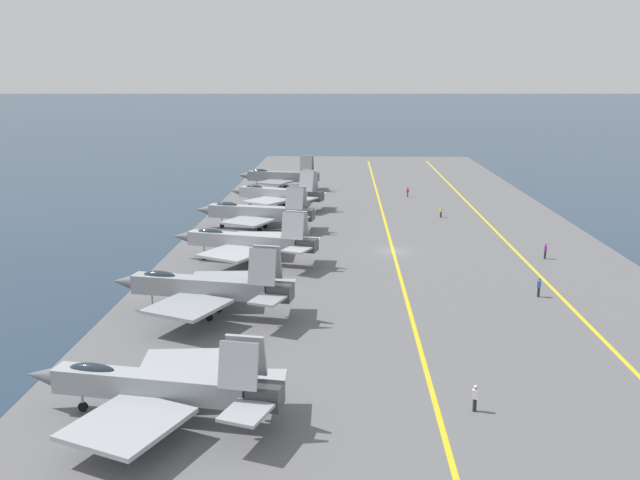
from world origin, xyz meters
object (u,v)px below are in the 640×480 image
parked_jet_nearest (157,387)px  crew_red_vest (408,191)px  parked_jet_sixth (280,176)px  crew_yellow_vest (441,211)px  crew_white_vest (475,397)px  parked_jet_second (205,287)px  crew_purple_vest (545,250)px  parked_jet_third (247,241)px  parked_jet_fourth (256,212)px  crew_blue_vest (539,287)px  parked_jet_fifth (277,194)px

parked_jet_nearest → crew_red_vest: (81.13, -22.32, -1.18)m
parked_jet_sixth → crew_yellow_vest: bearing=-133.6°
crew_white_vest → crew_yellow_vest: size_ratio=1.04×
parked_jet_second → crew_purple_vest: bearing=-59.5°
parked_jet_third → crew_purple_vest: bearing=-84.6°
crew_yellow_vest → parked_jet_fourth: bearing=109.9°
crew_white_vest → crew_blue_vest: bearing=-23.9°
crew_white_vest → crew_red_vest: size_ratio=1.03×
crew_yellow_vest → crew_purple_vest: 25.26m
parked_jet_fifth → crew_purple_vest: bearing=-131.8°
crew_red_vest → parked_jet_second: bearing=159.7°
parked_jet_second → parked_jet_fifth: parked_jet_second is taller
parked_jet_fourth → parked_jet_fifth: (16.28, -1.29, -0.12)m
parked_jet_sixth → crew_purple_vest: (-49.05, -35.32, -1.50)m
crew_white_vest → crew_blue_vest: (23.22, -10.31, 0.05)m
parked_jet_sixth → crew_white_vest: 88.89m
parked_jet_second → parked_jet_fourth: (34.84, 0.01, -0.19)m
parked_jet_nearest → parked_jet_sixth: (88.21, 0.91, 0.38)m
crew_red_vest → parked_jet_fifth: bearing=117.8°
parked_jet_fifth → crew_purple_vest: 45.61m
crew_red_vest → crew_white_vest: bearing=177.9°
parked_jet_nearest → crew_yellow_vest: (62.86, -25.67, -1.19)m
parked_jet_fifth → crew_yellow_vest: size_ratio=9.68×
parked_jet_third → parked_jet_fifth: 33.62m
parked_jet_fourth → crew_red_vest: parked_jet_fourth is taller
crew_purple_vest → crew_white_vest: bearing=158.2°
crew_white_vest → parked_jet_sixth: bearing=13.2°
parked_jet_nearest → parked_jet_third: size_ratio=0.96×
parked_jet_sixth → parked_jet_nearest: bearing=-179.4°
parked_jet_third → crew_yellow_vest: (26.92, -25.36, -1.61)m
parked_jet_third → crew_blue_vest: bearing=-110.5°
parked_jet_nearest → parked_jet_sixth: 88.22m
parked_jet_fourth → crew_yellow_vest: (9.59, -26.53, -1.51)m
parked_jet_fourth → crew_blue_vest: (-28.36, -30.62, -1.42)m
parked_jet_fifth → crew_white_vest: bearing=-164.3°
parked_jet_fourth → parked_jet_third: bearing=-176.1°
parked_jet_second → crew_white_vest: bearing=-129.5°
parked_jet_sixth → crew_yellow_vest: 36.77m
parked_jet_third → crew_white_vest: (-34.25, -19.13, -1.58)m
crew_purple_vest → crew_yellow_vest: bearing=20.2°
crew_blue_vest → crew_red_vest: bearing=7.5°
parked_jet_second → crew_red_vest: bearing=-20.3°
parked_jet_sixth → crew_red_vest: parked_jet_sixth is taller
parked_jet_nearest → crew_yellow_vest: size_ratio=9.79×
parked_jet_nearest → parked_jet_third: bearing=-0.5°
parked_jet_second → parked_jet_third: parked_jet_second is taller
crew_purple_vest → parked_jet_nearest: bearing=138.7°
crew_white_vest → crew_yellow_vest: bearing=-5.8°
parked_jet_fifth → crew_white_vest: (-67.87, -19.02, -1.35)m
parked_jet_nearest → crew_blue_vest: size_ratio=8.95×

